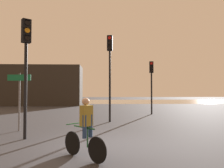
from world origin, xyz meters
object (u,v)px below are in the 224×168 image
at_px(traffic_light_center, 110,62).
at_px(direction_sign_post, 19,93).
at_px(cyclist, 85,128).
at_px(traffic_light_near_left, 26,56).
at_px(distant_building, 41,86).
at_px(traffic_light_far_right, 151,77).

distance_m(traffic_light_center, direction_sign_post, 5.34).
bearing_deg(cyclist, traffic_light_center, 39.76).
relative_size(traffic_light_near_left, cyclist, 2.80).
xyz_separation_m(traffic_light_center, direction_sign_post, (-4.21, -2.75, -1.81)).
distance_m(distant_building, traffic_light_center, 17.86).
height_order(distant_building, traffic_light_center, traffic_light_center).
bearing_deg(direction_sign_post, distant_building, -69.61).
distance_m(traffic_light_near_left, cyclist, 4.24).
xyz_separation_m(traffic_light_center, cyclist, (-0.88, -7.02, -2.68)).
relative_size(distant_building, traffic_light_far_right, 2.53).
relative_size(direction_sign_post, cyclist, 1.60).
xyz_separation_m(distant_building, traffic_light_near_left, (5.09, -20.18, 0.62)).
height_order(traffic_light_center, direction_sign_post, traffic_light_center).
bearing_deg(traffic_light_center, cyclist, 92.62).
distance_m(traffic_light_near_left, direction_sign_post, 2.40).
distance_m(distant_building, traffic_light_far_right, 16.58).
distance_m(traffic_light_near_left, traffic_light_center, 5.58).
bearing_deg(cyclist, direction_sign_post, 84.87).
bearing_deg(traffic_light_far_right, cyclist, 80.53).
xyz_separation_m(traffic_light_far_right, direction_sign_post, (-7.62, -6.88, -1.19)).
relative_size(distant_building, traffic_light_center, 2.05).
distance_m(traffic_light_far_right, traffic_light_near_left, 10.93).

